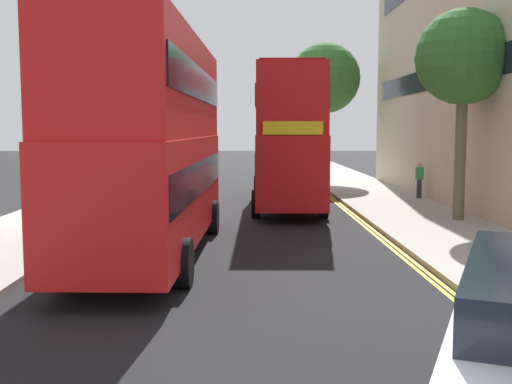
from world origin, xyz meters
TOP-DOWN VIEW (x-y plane):
  - sidewalk_right at (6.50, 16.00)m, footprint 4.00×80.00m
  - sidewalk_left at (-6.50, 16.00)m, footprint 4.00×80.00m
  - kerb_line_outer at (4.40, 14.00)m, footprint 0.10×56.00m
  - kerb_line_inner at (4.24, 14.00)m, footprint 0.10×56.00m
  - double_decker_bus_away at (-2.13, 12.58)m, footprint 3.09×10.89m
  - double_decker_bus_oncoming at (1.96, 22.65)m, footprint 3.00×10.86m
  - pedestrian_far at (8.11, 24.52)m, footprint 0.34×0.22m
  - street_tree_near at (5.10, 34.88)m, footprint 4.26×4.26m
  - street_tree_mid at (7.61, 17.80)m, footprint 3.22×3.22m

SIDE VIEW (x-z plane):
  - kerb_line_outer at x=4.40m, z-range 0.00..0.01m
  - kerb_line_inner at x=4.24m, z-range 0.00..0.01m
  - sidewalk_right at x=6.50m, z-range 0.00..0.14m
  - sidewalk_left at x=-6.50m, z-range 0.00..0.14m
  - pedestrian_far at x=8.11m, z-range 0.18..1.80m
  - double_decker_bus_away at x=-2.13m, z-range 0.21..5.85m
  - double_decker_bus_oncoming at x=1.96m, z-range 0.21..5.85m
  - street_tree_mid at x=7.61m, z-range 2.04..9.20m
  - street_tree_near at x=5.10m, z-range 2.13..10.45m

